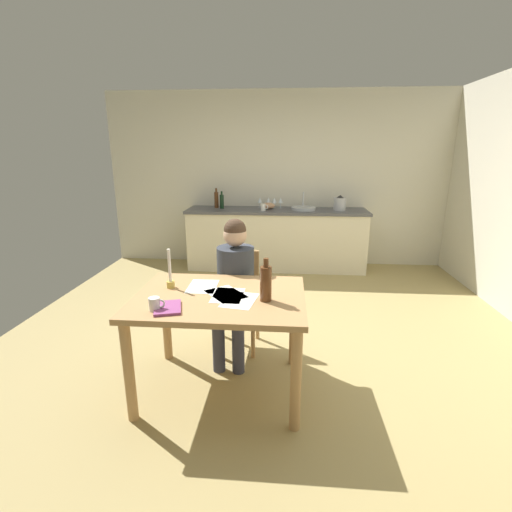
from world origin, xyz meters
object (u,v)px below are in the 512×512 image
object	(u,v)px
bottle_oil	(216,199)
candlestick	(170,277)
person_seated	(234,280)
wine_glass_back_right	(260,201)
coffee_mug	(155,304)
book_magazine	(168,308)
mixing_bowl	(268,206)
wine_glass_near_sink	(281,201)
stovetop_kettle	(340,203)
wine_glass_back_left	(268,201)
chair_at_table	(238,295)
bottle_vinegar	(222,201)
sink_unit	(303,208)
wine_bottle_on_table	(266,283)
wine_glass_by_kettle	(274,201)
teacup_on_counter	(263,207)
dining_table	(220,310)

from	to	relation	value
bottle_oil	candlestick	bearing A→B (deg)	-85.98
person_seated	wine_glass_back_right	world-z (taller)	person_seated
coffee_mug	book_magazine	world-z (taller)	coffee_mug
mixing_bowl	wine_glass_near_sink	size ratio (longest dim) A/B	1.34
stovetop_kettle	wine_glass_back_right	distance (m)	1.19
wine_glass_back_left	candlestick	bearing A→B (deg)	-100.50
chair_at_table	wine_glass_back_right	size ratio (longest dim) A/B	5.64
wine_glass_back_left	bottle_oil	bearing A→B (deg)	-175.32
coffee_mug	bottle_vinegar	bearing A→B (deg)	92.43
bottle_oil	sink_unit	bearing A→B (deg)	-3.56
bottle_oil	bottle_vinegar	world-z (taller)	bottle_oil
sink_unit	mixing_bowl	world-z (taller)	sink_unit
wine_bottle_on_table	wine_glass_by_kettle	size ratio (longest dim) A/B	1.95
person_seated	wine_glass_back_right	distance (m)	2.69
bottle_vinegar	wine_glass_back_right	world-z (taller)	bottle_vinegar
bottle_oil	wine_glass_by_kettle	size ratio (longest dim) A/B	1.91
mixing_bowl	book_magazine	bearing A→B (deg)	-98.07
candlestick	wine_bottle_on_table	size ratio (longest dim) A/B	0.99
book_magazine	sink_unit	bearing A→B (deg)	57.34
teacup_on_counter	wine_bottle_on_table	bearing A→B (deg)	-86.07
bottle_vinegar	mixing_bowl	size ratio (longest dim) A/B	1.25
candlestick	sink_unit	bearing A→B (deg)	69.57
coffee_mug	teacup_on_counter	size ratio (longest dim) A/B	0.96
dining_table	wine_glass_by_kettle	xyz separation A→B (m)	(0.27, 3.21, 0.36)
wine_glass_by_kettle	wine_glass_back_left	distance (m)	0.09
book_magazine	sink_unit	xyz separation A→B (m)	(1.00, 3.33, 0.16)
wine_bottle_on_table	dining_table	bearing A→B (deg)	167.89
sink_unit	bottle_oil	size ratio (longest dim) A/B	1.22
wine_glass_near_sink	candlestick	bearing A→B (deg)	-103.76
sink_unit	mixing_bowl	bearing A→B (deg)	176.32
dining_table	bottle_oil	size ratio (longest dim) A/B	4.07
stovetop_kettle	dining_table	bearing A→B (deg)	-111.93
stovetop_kettle	wine_glass_back_left	world-z (taller)	stovetop_kettle
sink_unit	wine_glass_near_sink	distance (m)	0.38
candlestick	stovetop_kettle	bearing A→B (deg)	61.14
person_seated	bottle_vinegar	size ratio (longest dim) A/B	4.64
chair_at_table	wine_glass_near_sink	size ratio (longest dim) A/B	5.64
wine_glass_near_sink	wine_bottle_on_table	bearing A→B (deg)	-90.65
mixing_bowl	stovetop_kettle	xyz separation A→B (m)	(1.05, -0.04, 0.05)
stovetop_kettle	teacup_on_counter	xyz separation A→B (m)	(-1.11, -0.15, -0.05)
coffee_mug	teacup_on_counter	xyz separation A→B (m)	(0.49, 3.20, 0.15)
book_magazine	person_seated	bearing A→B (deg)	52.25
candlestick	wine_bottle_on_table	world-z (taller)	wine_bottle_on_table
wine_glass_by_kettle	sink_unit	bearing A→B (deg)	-18.49
wine_bottle_on_table	bottle_vinegar	xyz separation A→B (m)	(-0.84, 3.14, 0.12)
teacup_on_counter	wine_glass_by_kettle	bearing A→B (deg)	63.98
wine_glass_by_kettle	coffee_mug	bearing A→B (deg)	-100.32
mixing_bowl	wine_glass_back_left	world-z (taller)	wine_glass_back_left
wine_glass_by_kettle	wine_glass_near_sink	bearing A→B (deg)	0.00
mixing_bowl	wine_glass_near_sink	xyz separation A→B (m)	(0.18, 0.11, 0.06)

